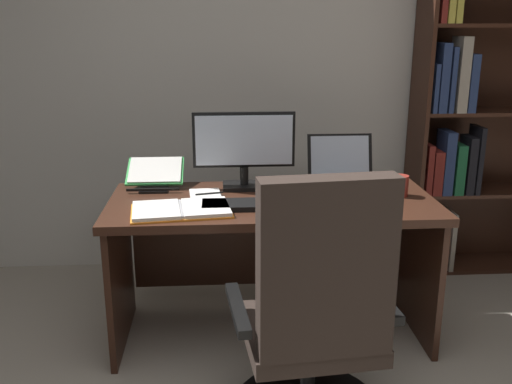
# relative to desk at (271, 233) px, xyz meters

# --- Properties ---
(wall_back) EXTENTS (5.32, 0.12, 2.59)m
(wall_back) POSITION_rel_desk_xyz_m (0.06, 0.94, 0.77)
(wall_back) COLOR beige
(wall_back) RESTS_ON ground
(desk) EXTENTS (1.57, 0.68, 0.73)m
(desk) POSITION_rel_desk_xyz_m (0.00, 0.00, 0.00)
(desk) COLOR #381E14
(desk) RESTS_ON ground
(bookshelf) EXTENTS (0.94, 0.31, 2.05)m
(bookshelf) POSITION_rel_desk_xyz_m (1.30, 0.71, 0.45)
(bookshelf) COLOR #381E14
(bookshelf) RESTS_ON ground
(office_chair) EXTENTS (0.65, 0.60, 1.07)m
(office_chair) POSITION_rel_desk_xyz_m (0.09, -0.82, -0.08)
(office_chair) COLOR black
(office_chair) RESTS_ON ground
(monitor) EXTENTS (0.52, 0.16, 0.39)m
(monitor) POSITION_rel_desk_xyz_m (-0.13, 0.14, 0.40)
(monitor) COLOR black
(monitor) RESTS_ON desk
(laptop) EXTENTS (0.35, 0.32, 0.25)m
(laptop) POSITION_rel_desk_xyz_m (0.39, 0.15, 0.25)
(laptop) COLOR black
(laptop) RESTS_ON desk
(keyboard) EXTENTS (0.42, 0.15, 0.02)m
(keyboard) POSITION_rel_desk_xyz_m (-0.13, -0.19, 0.21)
(keyboard) COLOR black
(keyboard) RESTS_ON desk
(computer_mouse) EXTENTS (0.06, 0.10, 0.04)m
(computer_mouse) POSITION_rel_desk_xyz_m (0.17, -0.19, 0.22)
(computer_mouse) COLOR black
(computer_mouse) RESTS_ON desk
(reading_stand_with_book) EXTENTS (0.29, 0.27, 0.13)m
(reading_stand_with_book) POSITION_rel_desk_xyz_m (-0.59, 0.20, 0.27)
(reading_stand_with_book) COLOR black
(reading_stand_with_book) RESTS_ON desk
(open_binder) EXTENTS (0.48, 0.33, 0.02)m
(open_binder) POSITION_rel_desk_xyz_m (-0.43, -0.24, 0.21)
(open_binder) COLOR orange
(open_binder) RESTS_ON desk
(notepad) EXTENTS (0.17, 0.22, 0.01)m
(notepad) POSITION_rel_desk_xyz_m (-0.32, 0.00, 0.21)
(notepad) COLOR silver
(notepad) RESTS_ON desk
(pen) EXTENTS (0.14, 0.04, 0.01)m
(pen) POSITION_rel_desk_xyz_m (-0.30, 0.00, 0.21)
(pen) COLOR black
(pen) RESTS_ON notepad
(coffee_mug) EXTENTS (0.08, 0.08, 0.10)m
(coffee_mug) POSITION_rel_desk_xyz_m (0.63, -0.06, 0.25)
(coffee_mug) COLOR maroon
(coffee_mug) RESTS_ON desk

